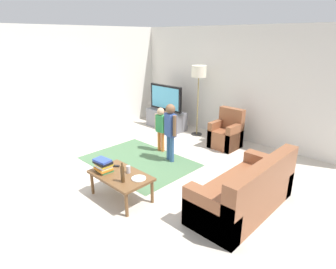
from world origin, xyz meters
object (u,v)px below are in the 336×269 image
at_px(child_center, 170,127).
at_px(book_stack, 103,165).
at_px(floor_lamp, 199,75).
at_px(tv_stand, 166,120).
at_px(tv_remote, 114,166).
at_px(bottle, 123,174).
at_px(tv, 166,98).
at_px(armchair, 227,135).
at_px(child_near_tv, 161,125).
at_px(soda_can, 128,169).
at_px(couch, 248,194).
at_px(coffee_table, 121,177).
at_px(plate, 139,178).

xyz_separation_m(child_center, book_stack, (0.14, -1.70, -0.20)).
bearing_deg(book_stack, floor_lamp, 102.69).
bearing_deg(floor_lamp, tv_stand, -171.10).
bearing_deg(tv_remote, bottle, -54.03).
xyz_separation_m(tv, armchair, (2.00, -0.02, -0.55)).
relative_size(tv_stand, child_near_tv, 1.20).
relative_size(tv, book_stack, 3.82).
bearing_deg(tv, tv_remote, -60.07).
bearing_deg(tv_remote, floor_lamp, 72.15).
height_order(book_stack, soda_can, book_stack).
bearing_deg(tv_stand, couch, -29.16).
bearing_deg(soda_can, tv_remote, -176.73).
relative_size(child_near_tv, book_stack, 3.48).
bearing_deg(coffee_table, armchair, 90.20).
relative_size(floor_lamp, coffee_table, 1.78).
height_order(bottle, plate, bottle).
xyz_separation_m(tv_stand, plate, (2.33, -2.99, 0.18)).
distance_m(couch, bottle, 1.85).
height_order(floor_lamp, soda_can, floor_lamp).
bearing_deg(tv, plate, -51.88).
relative_size(book_stack, soda_can, 2.40).
bearing_deg(coffee_table, child_near_tv, 117.21).
relative_size(couch, soda_can, 15.00).
relative_size(tv, soda_can, 9.17).
height_order(tv, child_near_tv, tv).
relative_size(tv, coffee_table, 1.10).
xyz_separation_m(bottle, plate, (0.10, 0.22, -0.12)).
xyz_separation_m(coffee_table, tv_remote, (-0.30, 0.10, 0.06)).
distance_m(armchair, soda_can, 2.94).
distance_m(tv, book_stack, 3.64).
xyz_separation_m(couch, child_near_tv, (-2.55, 0.75, 0.31)).
distance_m(tv, plate, 3.80).
relative_size(child_near_tv, tv_remote, 5.89).
bearing_deg(bottle, child_near_tv, 120.80).
distance_m(book_stack, bottle, 0.50).
bearing_deg(soda_can, plate, -4.23).
relative_size(armchair, child_center, 0.75).
distance_m(child_center, soda_can, 1.55).
relative_size(floor_lamp, plate, 8.09).
distance_m(couch, plate, 1.63).
relative_size(armchair, book_stack, 3.13).
distance_m(tv_stand, soda_can, 3.62).
relative_size(tv_stand, soda_can, 10.00).
xyz_separation_m(tv, couch, (3.63, -2.01, -0.56)).
bearing_deg(couch, child_near_tv, 163.70).
distance_m(child_center, bottle, 1.83).
bearing_deg(tv, armchair, -0.53).
xyz_separation_m(couch, floor_lamp, (-2.66, 2.18, 1.25)).
relative_size(floor_lamp, bottle, 5.73).
height_order(tv_stand, child_near_tv, child_near_tv).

